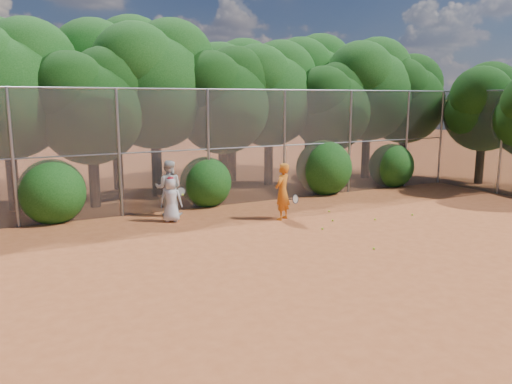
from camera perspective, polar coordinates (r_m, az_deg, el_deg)
ground at (r=12.77m, az=9.26°, el=-6.32°), size 80.00×80.00×0.00m
fence_back at (r=17.41m, az=-2.77°, el=5.22°), size 20.05×0.09×4.03m
fence_side at (r=21.61m, az=26.26°, el=5.19°), size 0.09×6.09×4.03m
tree_1 at (r=18.29m, az=-26.68°, el=11.01°), size 4.64×4.03×6.35m
tree_2 at (r=17.82m, az=-18.34°, el=9.76°), size 3.99×3.47×5.47m
tree_3 at (r=19.38m, az=-11.48°, el=12.51°), size 4.89×4.26×6.70m
tree_4 at (r=19.65m, az=-3.79°, el=10.81°), size 4.19×3.64×5.73m
tree_5 at (r=21.49m, az=1.56°, el=11.59°), size 4.51×3.92×6.17m
tree_6 at (r=21.98m, az=8.63°, el=9.94°), size 3.86×3.36×5.29m
tree_7 at (r=24.01m, az=12.76°, el=11.79°), size 4.77×4.14×6.53m
tree_8 at (r=25.12m, az=16.71°, el=10.48°), size 4.25×3.70×5.82m
tree_10 at (r=21.28m, az=-15.85°, el=12.77°), size 5.15×4.48×7.06m
tree_11 at (r=22.47m, az=-2.74°, el=11.83°), size 4.64×4.03×6.35m
tree_12 at (r=25.21m, az=6.21°, el=12.44°), size 5.02×4.37×6.88m
tree_13 at (r=23.94m, az=24.68°, el=9.15°), size 3.86×3.36×5.29m
bush_0 at (r=16.32m, az=-22.29°, el=0.34°), size 2.00×2.00×2.00m
bush_1 at (r=17.49m, az=-5.77°, el=1.40°), size 1.80×1.80×1.80m
bush_2 at (r=19.84m, az=7.76°, el=3.03°), size 2.20×2.20×2.20m
bush_3 at (r=22.05m, az=15.22°, el=3.12°), size 1.90×1.90×1.90m
player_yellow at (r=15.33m, az=3.04°, el=0.04°), size 0.89×0.70×1.76m
player_teen at (r=15.30m, az=-9.68°, el=-0.83°), size 0.78×0.67×1.39m
player_white at (r=16.11m, az=-9.95°, el=0.45°), size 1.07×0.99×1.77m
ball_0 at (r=15.42m, az=8.75°, el=-3.22°), size 0.07×0.07×0.07m
ball_1 at (r=15.79m, az=13.46°, el=-3.06°), size 0.07×0.07×0.07m
ball_2 at (r=12.77m, az=13.32°, el=-6.31°), size 0.07×0.07×0.07m
ball_3 at (r=16.73m, az=17.43°, el=-2.49°), size 0.07×0.07×0.07m
ball_4 at (r=14.39m, az=7.60°, el=-4.19°), size 0.07×0.07×0.07m
ball_5 at (r=16.63m, az=8.36°, el=-2.19°), size 0.07×0.07×0.07m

